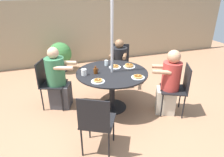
% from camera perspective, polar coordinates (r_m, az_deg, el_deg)
% --- Properties ---
extents(ground_plane, '(12.00, 12.00, 0.00)m').
position_cam_1_polar(ground_plane, '(3.93, 0.00, -8.14)').
color(ground_plane, '#9E7051').
extents(back_fence, '(10.00, 0.06, 1.83)m').
position_cam_1_polar(back_fence, '(6.11, -8.69, 12.90)').
color(back_fence, tan).
rests_on(back_fence, ground).
extents(patio_table, '(1.29, 1.29, 0.74)m').
position_cam_1_polar(patio_table, '(3.63, 0.00, -0.03)').
color(patio_table, black).
rests_on(patio_table, ground).
extents(umbrella_pole, '(0.05, 0.05, 2.21)m').
position_cam_1_polar(umbrella_pole, '(3.46, 0.00, 7.45)').
color(umbrella_pole, '#ADADB2').
rests_on(umbrella_pole, ground).
extents(patio_chair_north, '(0.57, 0.57, 0.92)m').
position_cam_1_polar(patio_chair_north, '(3.91, -17.64, -0.63)').
color(patio_chair_north, black).
rests_on(patio_chair_north, ground).
extents(diner_north, '(0.59, 0.50, 1.18)m').
position_cam_1_polar(diner_north, '(3.85, -15.21, -0.59)').
color(diner_north, '#3D3D42').
rests_on(diner_north, ground).
extents(patio_chair_east, '(0.59, 0.59, 0.92)m').
position_cam_1_polar(patio_chair_east, '(2.67, -4.53, -12.01)').
color(patio_chair_east, black).
rests_on(patio_chair_east, ground).
extents(patio_chair_south, '(0.58, 0.58, 0.92)m').
position_cam_1_polar(patio_chair_south, '(3.70, 18.49, -2.18)').
color(patio_chair_south, black).
rests_on(patio_chair_south, ground).
extents(diner_south, '(0.55, 0.49, 1.19)m').
position_cam_1_polar(diner_south, '(3.66, 15.90, -1.69)').
color(diner_south, beige).
rests_on(diner_south, ground).
extents(patio_chair_west, '(0.59, 0.59, 0.92)m').
position_cam_1_polar(patio_chair_west, '(4.75, 2.21, 5.01)').
color(patio_chair_west, black).
rests_on(patio_chair_west, ground).
extents(diner_west, '(0.55, 0.62, 1.09)m').
position_cam_1_polar(diner_west, '(4.60, 1.93, 3.78)').
color(diner_west, gray).
rests_on(diner_west, ground).
extents(pancake_plate_a, '(0.22, 0.22, 0.05)m').
position_cam_1_polar(pancake_plate_a, '(3.78, 0.82, 3.40)').
color(pancake_plate_a, white).
rests_on(pancake_plate_a, patio_table).
extents(pancake_plate_b, '(0.22, 0.22, 0.04)m').
position_cam_1_polar(pancake_plate_b, '(3.37, 7.42, 0.47)').
color(pancake_plate_b, white).
rests_on(pancake_plate_b, patio_table).
extents(pancake_plate_c, '(0.22, 0.22, 0.06)m').
position_cam_1_polar(pancake_plate_c, '(3.81, 4.94, 3.63)').
color(pancake_plate_c, white).
rests_on(pancake_plate_c, patio_table).
extents(pancake_plate_d, '(0.22, 0.22, 0.05)m').
position_cam_1_polar(pancake_plate_d, '(3.21, -4.05, -0.67)').
color(pancake_plate_d, white).
rests_on(pancake_plate_d, patio_table).
extents(syrup_bottle, '(0.09, 0.07, 0.14)m').
position_cam_1_polar(syrup_bottle, '(3.51, -4.70, 2.26)').
color(syrup_bottle, '#602D0F').
rests_on(syrup_bottle, patio_table).
extents(coffee_cup, '(0.09, 0.09, 0.11)m').
position_cam_1_polar(coffee_cup, '(3.46, -8.05, 1.81)').
color(coffee_cup, white).
rests_on(coffee_cup, patio_table).
extents(drinking_glass_a, '(0.07, 0.07, 0.11)m').
position_cam_1_polar(drinking_glass_a, '(3.86, -1.70, 4.48)').
color(drinking_glass_a, silver).
rests_on(drinking_glass_a, patio_table).
extents(potted_shrub, '(0.61, 0.61, 0.81)m').
position_cam_1_polar(potted_shrub, '(5.58, -14.59, 6.54)').
color(potted_shrub, '#3D3D3F').
rests_on(potted_shrub, ground).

